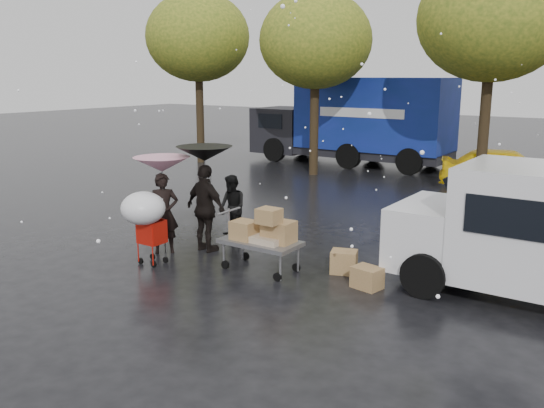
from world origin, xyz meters
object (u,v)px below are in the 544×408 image
Objects in this scene: person_black at (206,208)px; blue_truck at (355,121)px; yellow_taxi at (506,169)px; vendor_cart at (264,234)px; person_pink at (164,213)px; shopping_cart at (145,212)px.

blue_truck reaches higher than person_black.
blue_truck is 2.06× the size of yellow_taxi.
person_black is at bearing 168.04° from vendor_cart.
person_pink is at bearing -175.22° from vendor_cart.
vendor_cart is 1.04× the size of shopping_cart.
person_black is 0.45× the size of yellow_taxi.
yellow_taxi is at bearing -18.74° from blue_truck.
yellow_taxi is (3.61, 10.32, -0.23)m from person_black.
shopping_cart is at bearing -153.58° from vendor_cart.
person_pink reaches higher than yellow_taxi.
blue_truck is 6.87m from yellow_taxi.
person_pink is 0.87m from person_black.
blue_truck is at bearing 100.18° from shopping_cart.
person_pink is 13.28m from blue_truck.
person_black reaches higher than yellow_taxi.
blue_truck is at bearing 53.53° from person_pink.
vendor_cart is 2.32m from shopping_cart.
yellow_taxi is (3.93, 11.71, -0.38)m from shopping_cart.
yellow_taxi is at bearing 22.75° from person_pink.
shopping_cart is 0.18× the size of blue_truck.
person_black reaches higher than vendor_cart.
person_pink is 2.39m from vendor_cart.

